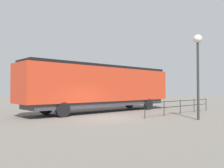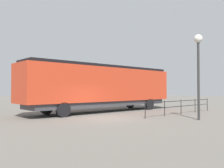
{
  "view_description": "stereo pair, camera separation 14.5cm",
  "coord_description": "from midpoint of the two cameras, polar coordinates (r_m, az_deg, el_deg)",
  "views": [
    {
      "loc": [
        12.67,
        -10.89,
        2.03
      ],
      "look_at": [
        1.83,
        -0.99,
        2.36
      ],
      "focal_mm": 37.97,
      "sensor_mm": 36.0,
      "label": 1
    },
    {
      "loc": [
        12.77,
        -10.78,
        2.03
      ],
      "look_at": [
        1.83,
        -0.99,
        2.36
      ],
      "focal_mm": 37.97,
      "sensor_mm": 36.0,
      "label": 2
    }
  ],
  "objects": [
    {
      "name": "locomotive",
      "position": [
        21.89,
        -1.34,
        -0.5
      ],
      "size": [
        2.95,
        15.31,
        4.18
      ],
      "color": "red",
      "rests_on": "ground_plane"
    },
    {
      "name": "platform_fence",
      "position": [
        20.34,
        15.91,
        -4.8
      ],
      "size": [
        0.05,
        9.1,
        1.18
      ],
      "color": "black",
      "rests_on": "ground_plane"
    },
    {
      "name": "lamp_post",
      "position": [
        16.92,
        19.73,
        6.27
      ],
      "size": [
        0.57,
        0.57,
        5.7
      ],
      "color": "#2D2D2D",
      "rests_on": "ground_plane"
    },
    {
      "name": "ground_plane",
      "position": [
        16.83,
        -1.97,
        -8.23
      ],
      "size": [
        120.0,
        120.0,
        0.0
      ],
      "primitive_type": "plane",
      "color": "#666059"
    }
  ]
}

